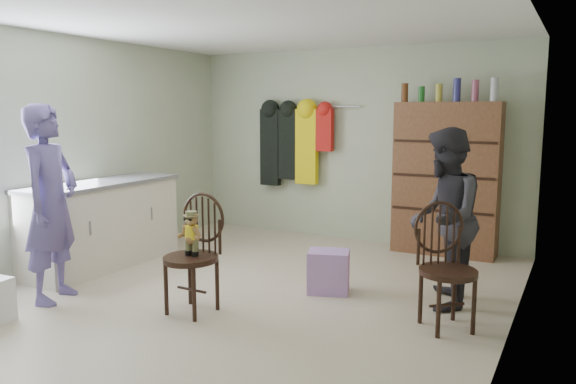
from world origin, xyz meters
The scene contains 10 objects.
ground_plane centered at (0.00, 0.00, 0.00)m, with size 5.00×5.00×0.00m, color beige.
room_walls centered at (0.00, 0.53, 1.58)m, with size 5.00×5.00×5.00m.
counter centered at (-1.95, 0.00, 0.47)m, with size 0.64×1.86×0.94m.
chair_front centered at (-0.19, -0.66, 0.58)m, with size 0.46×0.46×1.01m.
chair_far centered at (1.76, -0.02, 0.53)m, with size 0.62×0.62×0.99m.
striped_bag centered at (0.62, 0.33, 0.20)m, with size 0.38×0.29×0.40m, color pink.
person_left centered at (-1.49, -1.02, 0.88)m, with size 0.64×0.42×1.77m, color #605399.
person_right centered at (1.64, 0.45, 0.78)m, with size 0.76×0.59×1.57m, color #2D2B33.
dresser centered at (1.25, 2.30, 0.91)m, with size 1.20×0.39×2.06m.
coat_rack centered at (-0.83, 2.38, 1.25)m, with size 1.42×0.12×1.09m.
Camera 1 is at (2.68, -4.38, 1.71)m, focal length 35.00 mm.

